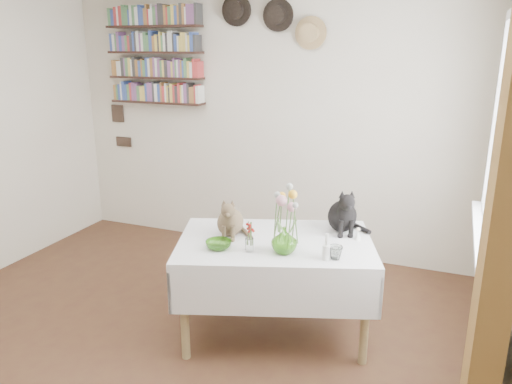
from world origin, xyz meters
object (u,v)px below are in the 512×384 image
at_px(tabby_cat, 230,215).
at_px(bookshelf_unit, 155,56).
at_px(black_cat, 343,208).
at_px(dining_table, 275,264).
at_px(flower_vase, 284,240).

xyz_separation_m(tabby_cat, bookshelf_unit, (-1.43, 1.39, 1.01)).
height_order(black_cat, bookshelf_unit, bookshelf_unit).
distance_m(dining_table, bookshelf_unit, 2.59).
bearing_deg(bookshelf_unit, dining_table, -38.19).
distance_m(dining_table, tabby_cat, 0.45).
bearing_deg(flower_vase, bookshelf_unit, 140.36).
bearing_deg(flower_vase, dining_table, 124.75).
distance_m(black_cat, bookshelf_unit, 2.55).
bearing_deg(tabby_cat, dining_table, -14.71).
xyz_separation_m(black_cat, bookshelf_unit, (-2.12, 1.02, 0.98)).
xyz_separation_m(tabby_cat, black_cat, (0.69, 0.37, 0.02)).
bearing_deg(flower_vase, tabby_cat, 160.34).
bearing_deg(dining_table, black_cat, 43.95).
relative_size(tabby_cat, flower_vase, 1.67).
bearing_deg(black_cat, flower_vase, -139.52).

